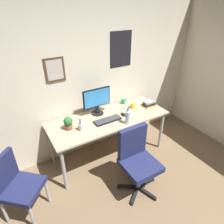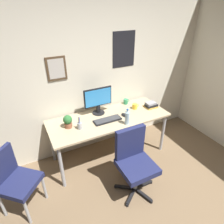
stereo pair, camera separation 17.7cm
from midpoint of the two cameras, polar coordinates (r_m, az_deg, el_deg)
wall_back at (r=3.15m, az=-5.04°, el=10.09°), size 4.40×0.10×2.60m
desk at (r=3.10m, az=0.80°, el=-2.76°), size 1.89×0.73×0.76m
office_chair at (r=2.69m, az=8.43°, el=-13.54°), size 0.55×0.57×0.95m
side_chair at (r=2.70m, az=-25.15°, el=-17.23°), size 0.59×0.59×0.88m
monitor at (r=3.08m, az=-2.48°, el=3.57°), size 0.46×0.20×0.43m
keyboard at (r=2.98m, az=0.38°, el=-2.39°), size 0.43×0.15×0.03m
computer_mouse at (r=3.11m, az=5.17°, el=-0.83°), size 0.06×0.11×0.04m
water_bottle at (r=2.87m, az=6.24°, el=-1.74°), size 0.07×0.07×0.25m
coffee_mug_near at (r=3.33m, az=8.23°, el=1.63°), size 0.12×0.09×0.09m
coffee_mug_far at (r=3.47m, az=5.53°, el=3.05°), size 0.11×0.08×0.09m
potted_plant at (r=2.83m, az=-11.09°, el=-2.66°), size 0.13×0.13×0.20m
pen_cup at (r=2.80m, az=-7.68°, el=-3.96°), size 0.07×0.07×0.20m
book_stack_left at (r=3.43m, az=12.79°, el=1.98°), size 0.21×0.17×0.08m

